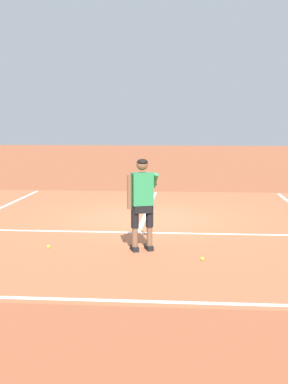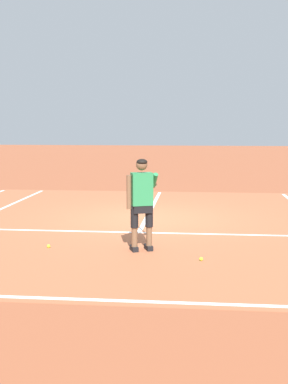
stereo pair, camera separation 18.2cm
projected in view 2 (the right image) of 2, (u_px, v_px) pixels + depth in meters
name	position (u px, v px, depth m)	size (l,w,h in m)	color
ground_plane	(146.00, 218.00, 12.69)	(80.00, 80.00, 0.00)	#9E5133
court_inner_surface	(144.00, 223.00, 12.08)	(10.98, 11.05, 0.00)	#B2603D
line_baseline	(104.00, 300.00, 6.83)	(10.98, 0.10, 0.01)	white
line_service	(139.00, 232.00, 11.02)	(8.23, 0.10, 0.01)	white
line_centre_service	(152.00, 208.00, 14.18)	(0.10, 6.40, 0.01)	white
tennis_player	(142.00, 198.00, 9.36)	(0.57, 1.23, 1.71)	black
tennis_ball_near_feet	(201.00, 259.00, 8.77)	(0.07, 0.07, 0.07)	#CCE02D
tennis_ball_by_baseline	(49.00, 246.00, 9.68)	(0.07, 0.07, 0.07)	#CCE02D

